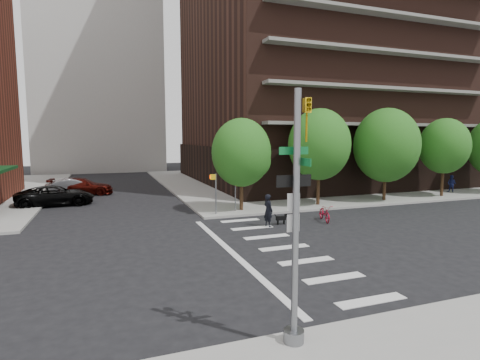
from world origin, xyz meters
TOP-DOWN VIEW (x-y plane):
  - ground at (0.00, 0.00)m, footprint 120.00×120.00m
  - sidewalk_ne at (20.50, 23.50)m, footprint 39.00×33.00m
  - crosswalk at (2.21, -0.00)m, footprint 3.85×13.00m
  - tree_a at (4.00, 8.50)m, footprint 4.00×4.00m
  - tree_b at (10.00, 8.50)m, footprint 4.50×4.50m
  - tree_c at (16.00, 8.50)m, footprint 5.00×5.00m
  - tree_d at (22.00, 8.50)m, footprint 4.00×4.00m
  - traffic_signal at (-0.47, -7.49)m, footprint 0.90×0.75m
  - pedestrian_signal at (2.32, 7.92)m, footprint 2.18×0.67m
  - parked_car_black at (-8.20, 15.46)m, footprint 3.01×5.62m
  - parked_car_maroon at (-6.67, 20.35)m, footprint 2.55×5.42m
  - parked_car_silver at (-7.25, 20.30)m, footprint 2.01×4.72m
  - scooter at (7.79, 4.15)m, footprint 1.15×2.01m
  - dog_walker at (3.99, 4.03)m, footprint 0.77×0.60m
  - dog at (4.95, 4.25)m, footprint 0.72×0.24m
  - pedestrian_far at (24.64, 9.83)m, footprint 0.88×0.77m

SIDE VIEW (x-z plane):
  - ground at x=0.00m, z-range 0.00..0.00m
  - crosswalk at x=2.21m, z-range 0.00..0.01m
  - sidewalk_ne at x=20.50m, z-range 0.00..0.15m
  - dog at x=4.95m, z-range 0.08..0.68m
  - scooter at x=7.79m, z-range 0.00..1.00m
  - parked_car_black at x=-8.20m, z-range 0.00..1.50m
  - parked_car_silver at x=-7.25m, z-range 0.00..1.51m
  - parked_car_maroon at x=-6.67m, z-range 0.00..1.53m
  - pedestrian_far at x=24.64m, z-range 0.15..1.68m
  - dog_walker at x=3.99m, z-range 0.00..1.87m
  - pedestrian_signal at x=2.32m, z-range 0.55..3.15m
  - traffic_signal at x=-0.47m, z-range -0.30..5.70m
  - tree_a at x=4.00m, z-range 1.09..6.99m
  - tree_d at x=22.00m, z-range 1.24..7.44m
  - tree_c at x=16.00m, z-range 1.05..7.85m
  - tree_b at x=10.00m, z-range 1.22..7.87m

